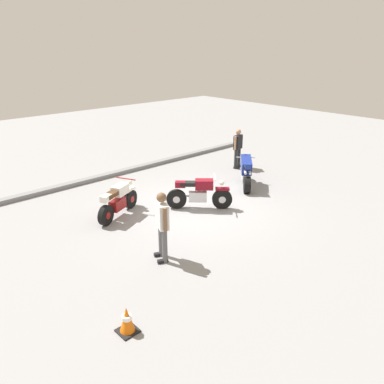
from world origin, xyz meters
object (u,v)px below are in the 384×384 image
at_px(motorcycle_cream_vintage, 118,201).
at_px(motorcycle_maroon_cruiser, 199,193).
at_px(person_in_black_shirt, 238,146).
at_px(traffic_cone, 127,320).
at_px(motorcycle_blue_sportbike, 246,171).
at_px(person_in_white_shirt, 162,222).

bearing_deg(motorcycle_cream_vintage, motorcycle_maroon_cruiser, -54.38).
height_order(motorcycle_maroon_cruiser, person_in_black_shirt, person_in_black_shirt).
height_order(motorcycle_cream_vintage, traffic_cone, motorcycle_cream_vintage).
height_order(motorcycle_blue_sportbike, person_in_white_shirt, person_in_white_shirt).
distance_m(motorcycle_cream_vintage, person_in_black_shirt, 6.44).
relative_size(motorcycle_cream_vintage, person_in_black_shirt, 1.11).
relative_size(motorcycle_cream_vintage, motorcycle_maroon_cruiser, 1.14).
relative_size(motorcycle_maroon_cruiser, person_in_black_shirt, 0.97).
height_order(motorcycle_cream_vintage, person_in_black_shirt, person_in_black_shirt).
bearing_deg(traffic_cone, motorcycle_maroon_cruiser, 33.22).
relative_size(person_in_white_shirt, person_in_black_shirt, 1.05).
xyz_separation_m(motorcycle_cream_vintage, motorcycle_maroon_cruiser, (2.20, -1.25, 0.03)).
bearing_deg(person_in_white_shirt, motorcycle_maroon_cruiser, -125.60).
height_order(motorcycle_blue_sportbike, motorcycle_cream_vintage, motorcycle_blue_sportbike).
xyz_separation_m(person_in_white_shirt, traffic_cone, (-2.09, -1.55, -0.74)).
bearing_deg(traffic_cone, motorcycle_cream_vintage, 58.96).
xyz_separation_m(motorcycle_blue_sportbike, motorcycle_maroon_cruiser, (-2.68, -0.31, -0.07)).
relative_size(motorcycle_blue_sportbike, traffic_cone, 2.91).
distance_m(person_in_white_shirt, traffic_cone, 2.71).
bearing_deg(motorcycle_cream_vintage, traffic_cone, -145.71).
distance_m(motorcycle_maroon_cruiser, person_in_white_shirt, 3.26).
bearing_deg(person_in_black_shirt, motorcycle_cream_vintage, -99.73).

